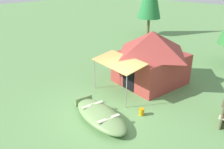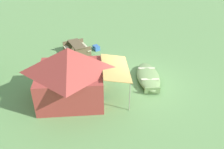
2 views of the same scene
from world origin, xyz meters
The scene contains 6 objects.
ground_plane centered at (0.00, 0.00, 0.00)m, with size 80.00×80.00×0.00m, color #619252.
beached_rowboat centered at (0.26, -0.60, 0.23)m, with size 3.07×1.78×0.45m.
canvas_cabin_tent centered at (-0.37, 3.52, 1.38)m, with size 3.42×4.65×2.65m.
picnic_table centered at (4.33, 2.75, 0.47)m, with size 1.90×1.73×0.77m.
cooler_box centered at (4.70, 1.42, 0.15)m, with size 0.49×0.34×0.30m, color #3569B1.
fuel_can centered at (1.18, 0.77, 0.15)m, with size 0.21×0.21×0.29m, color orange.
Camera 2 is at (-9.92, 3.87, 6.99)m, focal length 38.42 mm.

